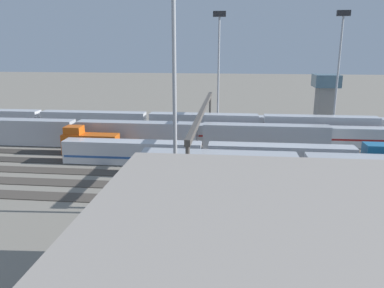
{
  "coord_description": "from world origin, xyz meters",
  "views": [
    {
      "loc": [
        -6.3,
        64.09,
        19.38
      ],
      "look_at": [
        0.49,
        0.39,
        2.5
      ],
      "focal_mm": 35.47,
      "sensor_mm": 36.0,
      "label": 1
    }
  ],
  "objects_px": {
    "train_on_track_4": "(89,142)",
    "signal_gantry": "(203,114)",
    "train_on_track_3": "(137,135)",
    "light_mast_0": "(340,56)",
    "control_tower": "(325,95)",
    "train_on_track_6": "(376,169)",
    "train_on_track_5": "(266,156)",
    "light_mast_2": "(219,56)",
    "train_on_track_2": "(318,136)",
    "train_on_track_0": "(319,126)",
    "train_on_track_1": "(148,124)",
    "light_mast_1": "(174,61)"
  },
  "relations": [
    {
      "from": "train_on_track_4",
      "to": "signal_gantry",
      "type": "relative_size",
      "value": 0.22
    },
    {
      "from": "train_on_track_3",
      "to": "light_mast_0",
      "type": "xyz_separation_m",
      "value": [
        -40.88,
        -18.27,
        14.26
      ]
    },
    {
      "from": "light_mast_0",
      "to": "control_tower",
      "type": "xyz_separation_m",
      "value": [
        0.37,
        -8.38,
        -9.63
      ]
    },
    {
      "from": "train_on_track_4",
      "to": "train_on_track_6",
      "type": "xyz_separation_m",
      "value": [
        -46.42,
        10.0,
        -0.04
      ]
    },
    {
      "from": "control_tower",
      "to": "train_on_track_5",
      "type": "bearing_deg",
      "value": 65.26
    },
    {
      "from": "train_on_track_3",
      "to": "light_mast_2",
      "type": "height_order",
      "value": "light_mast_2"
    },
    {
      "from": "signal_gantry",
      "to": "control_tower",
      "type": "distance_m",
      "value": 41.99
    },
    {
      "from": "train_on_track_2",
      "to": "train_on_track_5",
      "type": "bearing_deg",
      "value": 53.36
    },
    {
      "from": "signal_gantry",
      "to": "control_tower",
      "type": "height_order",
      "value": "control_tower"
    },
    {
      "from": "train_on_track_0",
      "to": "train_on_track_6",
      "type": "distance_m",
      "value": 30.05
    },
    {
      "from": "train_on_track_2",
      "to": "train_on_track_6",
      "type": "distance_m",
      "value": 20.39
    },
    {
      "from": "train_on_track_3",
      "to": "signal_gantry",
      "type": "xyz_separation_m",
      "value": [
        -12.93,
        5.0,
        5.18
      ]
    },
    {
      "from": "train_on_track_4",
      "to": "train_on_track_5",
      "type": "height_order",
      "value": "train_on_track_4"
    },
    {
      "from": "train_on_track_3",
      "to": "light_mast_2",
      "type": "relative_size",
      "value": 2.71
    },
    {
      "from": "train_on_track_1",
      "to": "train_on_track_3",
      "type": "height_order",
      "value": "same"
    },
    {
      "from": "train_on_track_5",
      "to": "signal_gantry",
      "type": "height_order",
      "value": "signal_gantry"
    },
    {
      "from": "train_on_track_1",
      "to": "train_on_track_5",
      "type": "height_order",
      "value": "train_on_track_1"
    },
    {
      "from": "train_on_track_3",
      "to": "light_mast_1",
      "type": "distance_m",
      "value": 34.32
    },
    {
      "from": "train_on_track_3",
      "to": "light_mast_2",
      "type": "distance_m",
      "value": 26.94
    },
    {
      "from": "train_on_track_2",
      "to": "light_mast_0",
      "type": "xyz_separation_m",
      "value": [
        -6.1,
        -13.27,
        14.88
      ]
    },
    {
      "from": "train_on_track_5",
      "to": "light_mast_1",
      "type": "xyz_separation_m",
      "value": [
        11.93,
        18.56,
        15.55
      ]
    },
    {
      "from": "train_on_track_4",
      "to": "train_on_track_3",
      "type": "distance_m",
      "value": 9.16
    },
    {
      "from": "light_mast_0",
      "to": "train_on_track_3",
      "type": "bearing_deg",
      "value": 24.08
    },
    {
      "from": "train_on_track_4",
      "to": "control_tower",
      "type": "height_order",
      "value": "control_tower"
    },
    {
      "from": "train_on_track_5",
      "to": "signal_gantry",
      "type": "xyz_separation_m",
      "value": [
        10.7,
        -5.0,
        5.72
      ]
    },
    {
      "from": "train_on_track_4",
      "to": "train_on_track_0",
      "type": "bearing_deg",
      "value": -155.93
    },
    {
      "from": "train_on_track_2",
      "to": "train_on_track_6",
      "type": "xyz_separation_m",
      "value": [
        -3.98,
        20.0,
        0.11
      ]
    },
    {
      "from": "train_on_track_6",
      "to": "light_mast_1",
      "type": "distance_m",
      "value": 34.01
    },
    {
      "from": "train_on_track_1",
      "to": "train_on_track_4",
      "type": "distance_m",
      "value": 16.78
    },
    {
      "from": "train_on_track_1",
      "to": "train_on_track_4",
      "type": "height_order",
      "value": "same"
    },
    {
      "from": "train_on_track_5",
      "to": "light_mast_2",
      "type": "bearing_deg",
      "value": -72.0
    },
    {
      "from": "light_mast_2",
      "to": "train_on_track_4",
      "type": "bearing_deg",
      "value": 45.24
    },
    {
      "from": "train_on_track_6",
      "to": "train_on_track_3",
      "type": "bearing_deg",
      "value": -21.16
    },
    {
      "from": "train_on_track_1",
      "to": "signal_gantry",
      "type": "bearing_deg",
      "value": 131.09
    },
    {
      "from": "train_on_track_0",
      "to": "signal_gantry",
      "type": "distance_m",
      "value": 31.9
    },
    {
      "from": "train_on_track_2",
      "to": "train_on_track_4",
      "type": "bearing_deg",
      "value": 13.26
    },
    {
      "from": "train_on_track_2",
      "to": "control_tower",
      "type": "xyz_separation_m",
      "value": [
        -5.74,
        -21.65,
        5.25
      ]
    },
    {
      "from": "train_on_track_6",
      "to": "light_mast_0",
      "type": "distance_m",
      "value": 36.47
    },
    {
      "from": "train_on_track_0",
      "to": "control_tower",
      "type": "height_order",
      "value": "control_tower"
    },
    {
      "from": "train_on_track_2",
      "to": "train_on_track_0",
      "type": "relative_size",
      "value": 1.0
    },
    {
      "from": "train_on_track_4",
      "to": "light_mast_2",
      "type": "height_order",
      "value": "light_mast_2"
    },
    {
      "from": "train_on_track_5",
      "to": "light_mast_0",
      "type": "distance_m",
      "value": 36.29
    },
    {
      "from": "train_on_track_5",
      "to": "signal_gantry",
      "type": "bearing_deg",
      "value": -25.05
    },
    {
      "from": "train_on_track_4",
      "to": "train_on_track_6",
      "type": "distance_m",
      "value": 47.48
    },
    {
      "from": "train_on_track_1",
      "to": "train_on_track_6",
      "type": "relative_size",
      "value": 1.44
    },
    {
      "from": "train_on_track_4",
      "to": "light_mast_2",
      "type": "relative_size",
      "value": 0.38
    },
    {
      "from": "train_on_track_6",
      "to": "light_mast_0",
      "type": "bearing_deg",
      "value": -93.66
    },
    {
      "from": "train_on_track_2",
      "to": "train_on_track_5",
      "type": "height_order",
      "value": "train_on_track_5"
    },
    {
      "from": "light_mast_2",
      "to": "train_on_track_1",
      "type": "bearing_deg",
      "value": 26.9
    },
    {
      "from": "light_mast_0",
      "to": "light_mast_2",
      "type": "bearing_deg",
      "value": 1.64
    }
  ]
}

